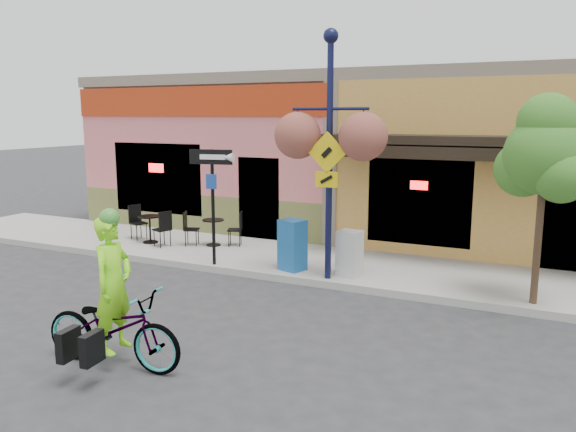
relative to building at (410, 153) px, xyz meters
The scene contains 13 objects.
ground 7.83m from the building, 90.00° to the right, with size 90.00×90.00×0.00m, color #2D2D30.
sidewalk 5.91m from the building, 90.00° to the right, with size 24.00×3.00×0.15m, color #9E9B93.
curb 7.28m from the building, 90.00° to the right, with size 24.00×0.12×0.15m, color #A8A59E.
building is the anchor object (origin of this frame).
bicycle 11.68m from the building, 96.38° to the right, with size 0.73×2.09×1.10m, color maroon.
cyclist_rider 11.62m from the building, 96.13° to the right, with size 0.67×0.44×1.84m, color #8DFF1A.
lamp_post 6.78m from the building, 89.97° to the right, with size 1.55×0.62×4.86m, color #111437, non-canonical shape.
one_way_sign 7.39m from the building, 111.09° to the right, with size 0.97×0.21×2.52m, color black, non-canonical shape.
cafe_set_left 7.98m from the building, 132.54° to the right, with size 1.53×0.77×0.92m, color black, non-canonical shape.
cafe_set_right 6.66m from the building, 124.34° to the right, with size 1.45×0.73×0.87m, color black, non-canonical shape.
newspaper_box_blue 6.76m from the building, 97.87° to the right, with size 0.49×0.43×1.08m, color #1A5BA0, non-canonical shape.
newspaper_box_grey 6.67m from the building, 86.89° to the right, with size 0.44×0.40×0.94m, color silver, non-canonical shape.
street_tree 7.68m from the building, 60.21° to the right, with size 1.43×1.43×3.65m, color #3D7A26, non-canonical shape.
Camera 1 is at (3.94, -9.48, 3.40)m, focal length 35.00 mm.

